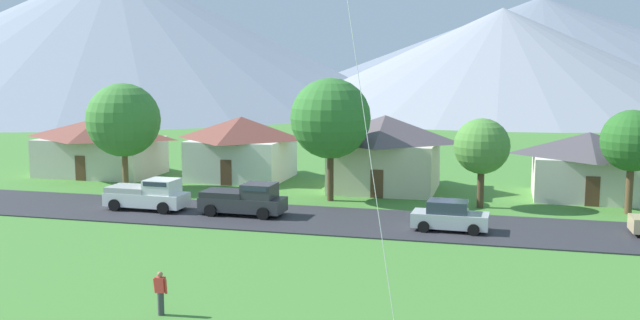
{
  "coord_description": "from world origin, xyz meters",
  "views": [
    {
      "loc": [
        7.74,
        -9.59,
        9.39
      ],
      "look_at": [
        1.09,
        15.88,
        5.78
      ],
      "focal_mm": 40.14,
      "sensor_mm": 36.0,
      "label": 1
    }
  ],
  "objects_px": {
    "house_leftmost": "(242,147)",
    "parked_car_silver_west_end": "(450,216)",
    "tree_right_of_center": "(482,147)",
    "tree_center": "(123,120)",
    "house_left_center": "(588,164)",
    "tree_near_left": "(330,119)",
    "house_right_center": "(100,145)",
    "house_rightmost": "(385,151)",
    "pickup_truck_white_west_side": "(149,194)",
    "pickup_truck_charcoal_east_side": "(245,199)",
    "watcher_person": "(161,292)",
    "tree_near_right": "(632,141)"
  },
  "relations": [
    {
      "from": "house_rightmost",
      "to": "watcher_person",
      "type": "xyz_separation_m",
      "value": [
        -3.72,
        -28.32,
        -2.0
      ]
    },
    {
      "from": "house_left_center",
      "to": "pickup_truck_white_west_side",
      "type": "height_order",
      "value": "house_left_center"
    },
    {
      "from": "house_rightmost",
      "to": "tree_near_left",
      "type": "distance_m",
      "value": 6.44
    },
    {
      "from": "house_rightmost",
      "to": "pickup_truck_charcoal_east_side",
      "type": "xyz_separation_m",
      "value": [
        -6.8,
        -11.18,
        -1.81
      ]
    },
    {
      "from": "house_leftmost",
      "to": "pickup_truck_white_west_side",
      "type": "distance_m",
      "value": 13.49
    },
    {
      "from": "tree_center",
      "to": "pickup_truck_white_west_side",
      "type": "height_order",
      "value": "tree_center"
    },
    {
      "from": "tree_near_right",
      "to": "parked_car_silver_west_end",
      "type": "relative_size",
      "value": 1.53
    },
    {
      "from": "house_leftmost",
      "to": "pickup_truck_charcoal_east_side",
      "type": "xyz_separation_m",
      "value": [
        5.26,
        -13.31,
        -1.56
      ]
    },
    {
      "from": "house_left_center",
      "to": "tree_near_left",
      "type": "bearing_deg",
      "value": -162.13
    },
    {
      "from": "house_leftmost",
      "to": "tree_right_of_center",
      "type": "relative_size",
      "value": 1.36
    },
    {
      "from": "house_leftmost",
      "to": "pickup_truck_charcoal_east_side",
      "type": "height_order",
      "value": "house_leftmost"
    },
    {
      "from": "pickup_truck_white_west_side",
      "to": "tree_center",
      "type": "bearing_deg",
      "value": 129.35
    },
    {
      "from": "house_rightmost",
      "to": "pickup_truck_white_west_side",
      "type": "distance_m",
      "value": 17.49
    },
    {
      "from": "tree_center",
      "to": "parked_car_silver_west_end",
      "type": "bearing_deg",
      "value": -17.1
    },
    {
      "from": "pickup_truck_white_west_side",
      "to": "house_right_center",
      "type": "bearing_deg",
      "value": 131.66
    },
    {
      "from": "house_leftmost",
      "to": "house_rightmost",
      "type": "height_order",
      "value": "house_rightmost"
    },
    {
      "from": "house_leftmost",
      "to": "parked_car_silver_west_end",
      "type": "bearing_deg",
      "value": -38.8
    },
    {
      "from": "tree_right_of_center",
      "to": "tree_center",
      "type": "bearing_deg",
      "value": 179.49
    },
    {
      "from": "house_leftmost",
      "to": "pickup_truck_white_west_side",
      "type": "height_order",
      "value": "house_leftmost"
    },
    {
      "from": "tree_right_of_center",
      "to": "house_right_center",
      "type": "bearing_deg",
      "value": 169.31
    },
    {
      "from": "tree_near_left",
      "to": "tree_center",
      "type": "bearing_deg",
      "value": 178.55
    },
    {
      "from": "house_right_center",
      "to": "house_rightmost",
      "type": "height_order",
      "value": "house_rightmost"
    },
    {
      "from": "tree_near_left",
      "to": "tree_right_of_center",
      "type": "xyz_separation_m",
      "value": [
        10.0,
        0.17,
        -1.62
      ]
    },
    {
      "from": "house_right_center",
      "to": "tree_center",
      "type": "height_order",
      "value": "tree_center"
    },
    {
      "from": "tree_center",
      "to": "pickup_truck_charcoal_east_side",
      "type": "bearing_deg",
      "value": -28.82
    },
    {
      "from": "house_left_center",
      "to": "parked_car_silver_west_end",
      "type": "bearing_deg",
      "value": -124.0
    },
    {
      "from": "tree_right_of_center",
      "to": "house_left_center",
      "type": "bearing_deg",
      "value": 36.97
    },
    {
      "from": "house_leftmost",
      "to": "house_left_center",
      "type": "height_order",
      "value": "house_leftmost"
    },
    {
      "from": "tree_near_left",
      "to": "house_leftmost",
      "type": "bearing_deg",
      "value": 141.94
    },
    {
      "from": "house_leftmost",
      "to": "house_left_center",
      "type": "xyz_separation_m",
      "value": [
        26.25,
        -1.66,
        -0.23
      ]
    },
    {
      "from": "house_leftmost",
      "to": "tree_right_of_center",
      "type": "height_order",
      "value": "tree_right_of_center"
    },
    {
      "from": "house_leftmost",
      "to": "parked_car_silver_west_end",
      "type": "relative_size",
      "value": 1.87
    },
    {
      "from": "pickup_truck_charcoal_east_side",
      "to": "watcher_person",
      "type": "bearing_deg",
      "value": -79.81
    },
    {
      "from": "pickup_truck_white_west_side",
      "to": "pickup_truck_charcoal_east_side",
      "type": "height_order",
      "value": "same"
    },
    {
      "from": "house_right_center",
      "to": "parked_car_silver_west_end",
      "type": "relative_size",
      "value": 2.39
    },
    {
      "from": "house_leftmost",
      "to": "parked_car_silver_west_end",
      "type": "distance_m",
      "value": 22.84
    },
    {
      "from": "pickup_truck_white_west_side",
      "to": "watcher_person",
      "type": "relative_size",
      "value": 3.13
    },
    {
      "from": "pickup_truck_charcoal_east_side",
      "to": "tree_right_of_center",
      "type": "bearing_deg",
      "value": 24.43
    },
    {
      "from": "house_left_center",
      "to": "parked_car_silver_west_end",
      "type": "relative_size",
      "value": 1.85
    },
    {
      "from": "house_left_center",
      "to": "pickup_truck_charcoal_east_side",
      "type": "bearing_deg",
      "value": -150.97
    },
    {
      "from": "tree_near_right",
      "to": "pickup_truck_white_west_side",
      "type": "distance_m",
      "value": 30.37
    },
    {
      "from": "tree_center",
      "to": "watcher_person",
      "type": "relative_size",
      "value": 4.71
    },
    {
      "from": "tree_right_of_center",
      "to": "tree_near_right",
      "type": "relative_size",
      "value": 0.9
    },
    {
      "from": "tree_center",
      "to": "watcher_person",
      "type": "xyz_separation_m",
      "value": [
        14.96,
        -23.67,
        -4.29
      ]
    },
    {
      "from": "parked_car_silver_west_end",
      "to": "tree_near_right",
      "type": "bearing_deg",
      "value": 36.24
    },
    {
      "from": "house_rightmost",
      "to": "tree_near_left",
      "type": "height_order",
      "value": "tree_near_left"
    },
    {
      "from": "house_left_center",
      "to": "house_rightmost",
      "type": "bearing_deg",
      "value": -178.12
    },
    {
      "from": "house_right_center",
      "to": "tree_center",
      "type": "distance_m",
      "value": 8.35
    },
    {
      "from": "parked_car_silver_west_end",
      "to": "pickup_truck_white_west_side",
      "type": "bearing_deg",
      "value": 177.22
    },
    {
      "from": "house_left_center",
      "to": "house_right_center",
      "type": "distance_m",
      "value": 38.38
    }
  ]
}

